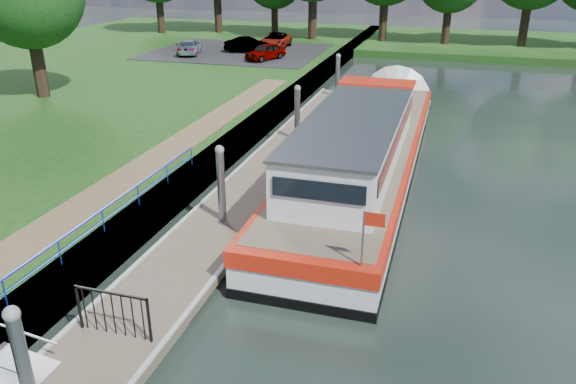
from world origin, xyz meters
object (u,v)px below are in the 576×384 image
(car_d, at_px, (275,41))
(car_b, at_px, (248,45))
(car_a, at_px, (265,52))
(barge, at_px, (366,147))
(car_c, at_px, (189,47))
(pontoon, at_px, (267,177))

(car_d, bearing_deg, car_b, -119.49)
(car_a, distance_m, car_d, 5.77)
(car_b, height_order, car_d, car_d)
(car_a, height_order, car_b, car_b)
(barge, xyz_separation_m, car_d, (-12.08, 25.29, 0.38))
(car_b, distance_m, car_c, 4.75)
(pontoon, xyz_separation_m, car_d, (-8.48, 27.53, 1.29))
(barge, xyz_separation_m, car_b, (-13.53, 22.42, 0.36))
(car_c, xyz_separation_m, car_d, (5.69, 5.01, 0.06))
(car_b, relative_size, car_d, 0.82)
(barge, distance_m, car_d, 28.03)
(car_d, bearing_deg, pontoon, -75.51)
(car_b, relative_size, car_c, 0.94)
(pontoon, bearing_deg, car_b, 111.94)
(car_c, height_order, car_d, car_d)
(car_c, bearing_deg, car_a, 157.58)
(car_a, bearing_deg, car_b, 155.75)
(car_b, xyz_separation_m, car_c, (-4.24, -2.14, -0.04))
(barge, height_order, car_a, barge)
(car_b, bearing_deg, pontoon, -160.90)
(car_a, bearing_deg, car_c, -161.53)
(pontoon, relative_size, barge, 1.42)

